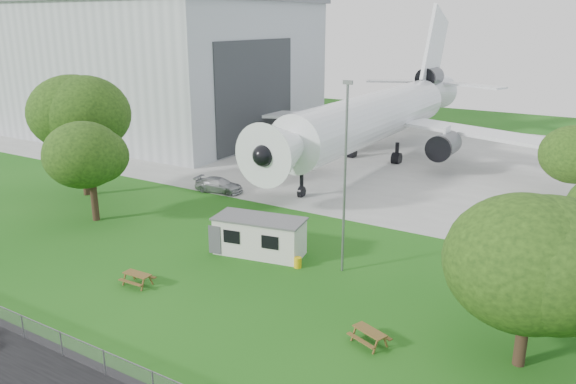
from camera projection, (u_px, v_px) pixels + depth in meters
The scene contains 15 objects.
ground at pixel (181, 277), 35.26m from camera, with size 160.00×160.00×0.00m, color #2B6C1C.
concrete_apron at pixel (399, 157), 66.23m from camera, with size 120.00×46.00×0.03m, color #B7B7B2.
hangar at pixel (148, 64), 80.83m from camera, with size 43.00×31.00×18.55m.
airliner at pixel (378, 114), 63.94m from camera, with size 46.36×47.73×17.69m.
site_cabin at pixel (260, 236), 38.44m from camera, with size 6.94×3.79×2.62m.
picnic_west at pixel (138, 285), 34.23m from camera, with size 1.80×1.50×0.76m, color brown, non-canonical shape.
picnic_east at pixel (369, 344), 28.00m from camera, with size 1.80×1.50×0.76m, color brown, non-canonical shape.
fence at pixel (50, 349), 27.52m from camera, with size 58.00×0.04×1.30m, color gray.
lamp_mast at pixel (345, 181), 34.46m from camera, with size 0.16×0.16×12.00m, color slate.
tree_west_big at pixel (78, 114), 49.79m from camera, with size 8.04×8.04×11.50m.
tree_west_small at pixel (90, 156), 43.85m from camera, with size 6.15×6.15×8.39m.
tree_east_front at pixel (532, 263), 24.82m from camera, with size 7.42×7.42×8.90m.
car_ne_hatch at pixel (489, 254), 37.10m from camera, with size 1.52×3.78×1.29m, color #B3B7BB.
car_ne_sedan at pixel (558, 264), 35.58m from camera, with size 1.40×4.01×1.32m, color white.
car_apron_van at pixel (219, 185), 52.57m from camera, with size 1.89×4.64×1.35m, color #A4A7AB.
Camera 1 is at (22.55, -23.88, 15.45)m, focal length 35.00 mm.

